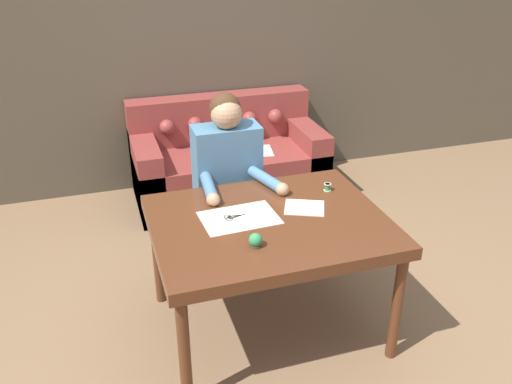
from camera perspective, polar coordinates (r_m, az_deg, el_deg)
The scene contains 10 objects.
ground_plane at distance 3.35m, azimuth 1.20°, elevation -14.20°, with size 16.00×16.00×0.00m, color #846647.
wall_back at distance 4.79m, azimuth -7.54°, elevation 15.61°, with size 8.00×0.06×2.60m.
dining_table at distance 2.99m, azimuth 1.39°, elevation -4.09°, with size 1.27×1.01×0.74m.
couch at distance 4.75m, azimuth -3.05°, elevation 3.18°, with size 1.61×0.80×0.84m.
person at distance 3.56m, azimuth -2.97°, elevation 0.66°, with size 0.50×0.61×1.26m.
pattern_paper_main at distance 2.97m, azimuth -1.75°, elevation -2.74°, with size 0.43×0.31×0.00m.
pattern_paper_offcut at distance 3.09m, azimuth 5.12°, elevation -1.64°, with size 0.28×0.26×0.00m.
scissors at distance 2.98m, azimuth -2.09°, elevation -2.59°, with size 0.22×0.08×0.01m.
thread_spool at distance 3.29m, azimuth 7.53°, elevation 0.51°, with size 0.04×0.04×0.05m.
pin_cushion at distance 2.70m, azimuth -0.05°, elevation -5.14°, with size 0.07×0.07×0.07m.
Camera 1 is at (-0.83, -2.40, 2.19)m, focal length 38.00 mm.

